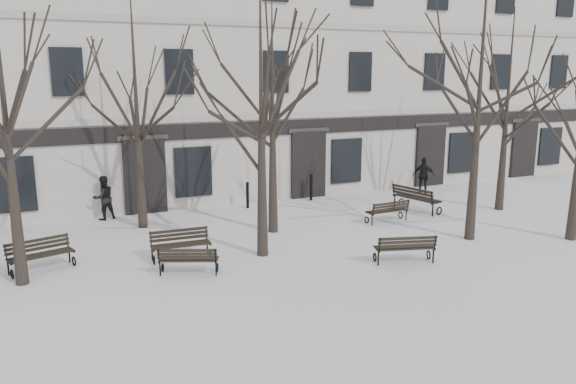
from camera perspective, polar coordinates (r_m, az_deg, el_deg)
ground at (r=16.36m, az=3.12°, el=-7.19°), size 100.00×100.00×0.00m
building at (r=27.61m, az=-9.26°, el=12.20°), size 40.40×10.20×11.40m
tree_0 at (r=15.41m, az=-27.18°, el=10.81°), size 6.05×6.05×8.64m
tree_1 at (r=16.14m, az=-2.77°, el=11.55°), size 5.88×5.88×8.39m
tree_2 at (r=18.78m, az=19.08°, el=12.47°), size 6.41×6.41×9.16m
tree_4 at (r=19.91m, az=-15.30°, el=11.08°), size 5.81×5.81×8.30m
tree_5 at (r=18.67m, az=-1.61°, el=10.69°), size 5.53×5.53×7.90m
tree_6 at (r=23.43m, az=21.51°, el=9.98°), size 5.45×5.45×7.79m
bench_0 at (r=17.07m, az=-23.87°, el=-5.75°), size 1.82×1.08×0.87m
bench_1 at (r=15.52m, az=-10.09°, el=-6.74°), size 1.67×1.14×0.80m
bench_2 at (r=16.51m, az=11.80°, el=-5.53°), size 1.81×1.07×0.87m
bench_3 at (r=16.83m, az=-10.87°, el=-5.14°), size 1.75×0.70×0.87m
bench_4 at (r=20.82m, az=10.11°, el=-1.85°), size 1.66×0.69×0.82m
bench_5 at (r=22.67m, az=12.83°, el=-0.56°), size 1.19×2.10×1.01m
bollard_a at (r=22.65m, az=-4.14°, el=-0.21°), size 0.14×0.14×1.08m
bollard_b at (r=24.00m, az=2.37°, el=0.61°), size 0.15×0.15×1.16m
pedestrian_b at (r=22.08m, az=-18.10°, el=-2.67°), size 0.95×0.83×1.65m
pedestrian_c at (r=26.11m, az=13.54°, el=-0.17°), size 1.01×0.93×1.66m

